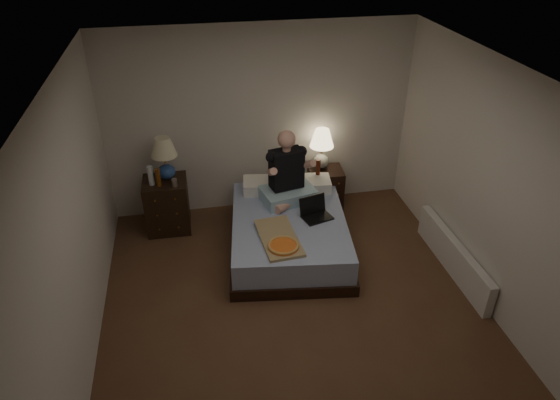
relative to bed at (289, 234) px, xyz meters
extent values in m
cube|color=brown|center=(-0.15, -1.11, -0.22)|extent=(4.00, 4.50, 0.00)
cube|color=white|center=(-0.15, -1.11, 2.28)|extent=(4.00, 4.50, 0.00)
cube|color=silver|center=(-0.15, 1.14, 1.03)|extent=(4.00, 0.00, 2.50)
cube|color=silver|center=(-2.15, -1.11, 1.03)|extent=(0.00, 4.50, 2.50)
cube|color=silver|center=(1.85, -1.11, 1.03)|extent=(0.00, 4.50, 2.50)
cube|color=#5D79BA|center=(0.00, 0.00, 0.00)|extent=(1.57, 1.96, 0.45)
cube|color=black|center=(-1.45, 0.75, 0.13)|extent=(0.55, 0.50, 0.70)
cube|color=black|center=(0.69, 0.86, 0.07)|extent=(0.48, 0.44, 0.59)
cylinder|color=silver|center=(-1.59, 0.69, 0.60)|extent=(0.07, 0.07, 0.25)
cylinder|color=beige|center=(-1.31, 0.59, 0.53)|extent=(0.07, 0.07, 0.10)
cylinder|color=#60310D|center=(-1.50, 0.63, 0.59)|extent=(0.06, 0.06, 0.23)
cylinder|color=#561C0C|center=(0.54, 0.74, 0.48)|extent=(0.06, 0.06, 0.23)
cube|color=silver|center=(1.78, -0.77, -0.02)|extent=(0.10, 1.60, 0.40)
camera|label=1|loc=(-1.05, -4.87, 3.54)|focal=32.00mm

